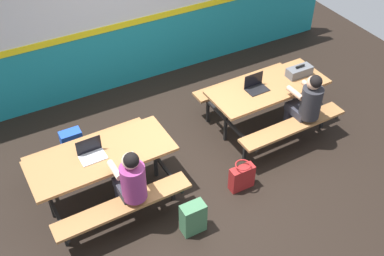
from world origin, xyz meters
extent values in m
cube|color=black|center=(0.00, 0.00, -0.01)|extent=(10.00, 10.00, 0.02)
cube|color=teal|center=(0.00, 2.38, 0.55)|extent=(8.00, 0.12, 1.10)
cube|color=yellow|center=(0.00, 2.31, 1.15)|extent=(8.00, 0.03, 0.10)
cube|color=#9E6B3D|center=(-1.35, 0.04, 0.72)|extent=(1.84, 0.79, 0.04)
cube|color=#9E6B3D|center=(-1.34, -0.59, 0.43)|extent=(1.74, 0.32, 0.04)
cube|color=#9E6B3D|center=(-1.36, 0.68, 0.43)|extent=(1.74, 0.32, 0.04)
cube|color=black|center=(-2.08, 0.03, 0.35)|extent=(0.04, 0.04, 0.70)
cube|color=black|center=(-2.08, 0.03, 0.39)|extent=(0.07, 1.55, 0.04)
cube|color=black|center=(-2.07, -0.48, 0.21)|extent=(0.04, 0.04, 0.41)
cube|color=black|center=(-2.09, 0.54, 0.21)|extent=(0.04, 0.04, 0.41)
cube|color=black|center=(-0.62, 0.06, 0.35)|extent=(0.04, 0.04, 0.70)
cube|color=black|center=(-0.62, 0.06, 0.39)|extent=(0.07, 1.55, 0.04)
cube|color=black|center=(-0.61, -0.45, 0.21)|extent=(0.04, 0.04, 0.41)
cube|color=black|center=(-0.63, 0.57, 0.21)|extent=(0.04, 0.04, 0.41)
cube|color=#9E6B3D|center=(1.35, 0.25, 0.72)|extent=(1.84, 0.79, 0.04)
cube|color=#9E6B3D|center=(1.36, -0.38, 0.43)|extent=(1.74, 0.32, 0.04)
cube|color=#9E6B3D|center=(1.34, 0.89, 0.43)|extent=(1.74, 0.32, 0.04)
cube|color=black|center=(0.62, 0.24, 0.35)|extent=(0.04, 0.04, 0.70)
cube|color=black|center=(0.62, 0.24, 0.39)|extent=(0.07, 1.55, 0.04)
cube|color=black|center=(0.63, -0.27, 0.21)|extent=(0.04, 0.04, 0.41)
cube|color=black|center=(0.61, 0.75, 0.21)|extent=(0.04, 0.04, 0.41)
cube|color=black|center=(2.08, 0.27, 0.35)|extent=(0.04, 0.04, 0.70)
cube|color=black|center=(2.08, 0.27, 0.39)|extent=(0.07, 1.55, 0.04)
cube|color=black|center=(2.09, -0.24, 0.21)|extent=(0.04, 0.04, 0.41)
cube|color=black|center=(2.07, 0.78, 0.21)|extent=(0.04, 0.04, 0.41)
cylinder|color=#2D2D38|center=(-1.28, -0.27, 0.23)|extent=(0.11, 0.11, 0.45)
cylinder|color=#2D2D38|center=(-1.10, -0.26, 0.23)|extent=(0.11, 0.11, 0.45)
cube|color=#2D2D38|center=(-1.18, -0.42, 0.51)|extent=(0.31, 0.39, 0.12)
cylinder|color=#8C3372|center=(-1.18, -0.59, 0.75)|extent=(0.30, 0.30, 0.48)
cylinder|color=beige|center=(-1.32, -0.39, 0.85)|extent=(0.09, 0.30, 0.08)
cylinder|color=beige|center=(-1.04, -0.38, 0.85)|extent=(0.09, 0.30, 0.08)
sphere|color=beige|center=(-1.18, -0.57, 1.08)|extent=(0.20, 0.20, 0.20)
sphere|color=black|center=(-1.18, -0.60, 1.11)|extent=(0.18, 0.18, 0.18)
cylinder|color=#2D2D38|center=(1.53, -0.05, 0.23)|extent=(0.11, 0.11, 0.45)
cylinder|color=#2D2D38|center=(1.71, -0.05, 0.23)|extent=(0.11, 0.11, 0.45)
cube|color=#2D2D38|center=(1.62, -0.20, 0.51)|extent=(0.31, 0.39, 0.12)
cylinder|color=#26262B|center=(1.63, -0.38, 0.75)|extent=(0.30, 0.30, 0.48)
cylinder|color=tan|center=(1.48, -0.18, 0.85)|extent=(0.09, 0.30, 0.08)
cylinder|color=tan|center=(1.76, -0.17, 0.85)|extent=(0.09, 0.30, 0.08)
sphere|color=tan|center=(1.63, -0.36, 1.08)|extent=(0.20, 0.20, 0.20)
sphere|color=black|center=(1.63, -0.39, 1.11)|extent=(0.18, 0.18, 0.18)
cube|color=silver|center=(-1.45, 0.04, 0.75)|extent=(0.32, 0.23, 0.01)
cube|color=black|center=(-1.45, 0.15, 0.86)|extent=(0.32, 0.01, 0.21)
cube|color=black|center=(1.14, 0.25, 0.75)|extent=(0.32, 0.23, 0.01)
cube|color=black|center=(1.14, 0.36, 0.86)|extent=(0.32, 0.01, 0.21)
cube|color=#595B60|center=(1.92, 0.27, 0.81)|extent=(0.40, 0.18, 0.14)
cube|color=black|center=(1.92, 0.27, 0.91)|extent=(0.16, 0.02, 0.02)
cube|color=#3F724C|center=(-0.62, -1.01, 0.22)|extent=(0.30, 0.18, 0.44)
cube|color=#3F724C|center=(-0.62, -0.90, 0.15)|extent=(0.21, 0.04, 0.19)
cube|color=maroon|center=(0.30, -0.69, 0.18)|extent=(0.34, 0.14, 0.36)
torus|color=maroon|center=(0.30, -0.69, 0.42)|extent=(0.21, 0.21, 0.02)
cube|color=#1E47B2|center=(-1.50, 1.01, 0.22)|extent=(0.30, 0.18, 0.44)
cube|color=#1E47B2|center=(-1.50, 1.12, 0.15)|extent=(0.21, 0.04, 0.19)
camera|label=1|loc=(-2.38, -4.22, 4.77)|focal=43.97mm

